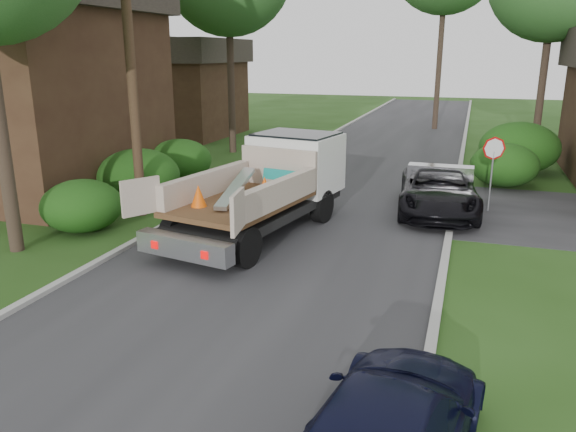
# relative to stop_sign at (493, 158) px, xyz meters

# --- Properties ---
(ground) EXTENTS (120.00, 120.00, 0.00)m
(ground) POSITION_rel_stop_sign_xyz_m (-5.20, -9.00, -1.78)
(ground) COLOR #204112
(ground) RESTS_ON ground
(road) EXTENTS (8.00, 90.00, 0.02)m
(road) POSITION_rel_stop_sign_xyz_m (-5.20, 1.00, -1.77)
(road) COLOR #28282B
(road) RESTS_ON ground
(curb_left) EXTENTS (0.20, 90.00, 0.12)m
(curb_left) POSITION_rel_stop_sign_xyz_m (-9.30, 1.00, -1.72)
(curb_left) COLOR #9E9E99
(curb_left) RESTS_ON ground
(curb_right) EXTENTS (0.20, 90.00, 0.12)m
(curb_right) POSITION_rel_stop_sign_xyz_m (-1.10, 1.00, -1.72)
(curb_right) COLOR #9E9E99
(curb_right) RESTS_ON ground
(stop_sign) EXTENTS (0.71, 0.32, 2.48)m
(stop_sign) POSITION_rel_stop_sign_xyz_m (0.00, 0.00, 0.00)
(stop_sign) COLOR slate
(stop_sign) RESTS_ON ground
(utility_pole) EXTENTS (2.42, 1.25, 10.00)m
(utility_pole) POSITION_rel_stop_sign_xyz_m (-10.68, -4.02, 3.40)
(utility_pole) COLOR #382619
(utility_pole) RESTS_ON ground
(house_left_near) EXTENTS (9.72, 8.64, 8.40)m
(house_left_near) POSITION_rel_stop_sign_xyz_m (-17.20, -2.00, 2.50)
(house_left_near) COLOR #382117
(house_left_near) RESTS_ON ground
(house_left_far) EXTENTS (7.56, 7.56, 6.00)m
(house_left_far) POSITION_rel_stop_sign_xyz_m (-18.70, 13.00, 1.27)
(house_left_far) COLOR #382117
(house_left_far) RESTS_ON ground
(hedge_left_a) EXTENTS (2.34, 2.34, 1.53)m
(hedge_left_a) POSITION_rel_stop_sign_xyz_m (-11.40, -6.00, -1.01)
(hedge_left_a) COLOR #13440F
(hedge_left_a) RESTS_ON ground
(hedge_left_b) EXTENTS (2.86, 2.86, 1.87)m
(hedge_left_b) POSITION_rel_stop_sign_xyz_m (-11.70, -2.50, -0.84)
(hedge_left_b) COLOR #13440F
(hedge_left_b) RESTS_ON ground
(hedge_left_c) EXTENTS (2.60, 2.60, 1.70)m
(hedge_left_c) POSITION_rel_stop_sign_xyz_m (-12.00, 1.00, -0.93)
(hedge_left_c) COLOR #13440F
(hedge_left_c) RESTS_ON ground
(hedge_right_a) EXTENTS (2.60, 2.60, 1.70)m
(hedge_right_a) POSITION_rel_stop_sign_xyz_m (0.60, 4.00, -0.93)
(hedge_right_a) COLOR #13440F
(hedge_right_a) RESTS_ON ground
(hedge_right_b) EXTENTS (3.38, 3.38, 2.21)m
(hedge_right_b) POSITION_rel_stop_sign_xyz_m (1.30, 7.00, -0.67)
(hedge_right_b) COLOR #13440F
(hedge_right_b) RESTS_ON ground
(flatbed_truck) EXTENTS (4.15, 7.42, 2.66)m
(flatbed_truck) POSITION_rel_stop_sign_xyz_m (-6.18, -3.71, -0.33)
(flatbed_truck) COLOR black
(flatbed_truck) RESTS_ON ground
(black_pickup) EXTENTS (2.91, 5.51, 1.48)m
(black_pickup) POSITION_rel_stop_sign_xyz_m (-1.60, -0.71, -1.04)
(black_pickup) COLOR black
(black_pickup) RESTS_ON ground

